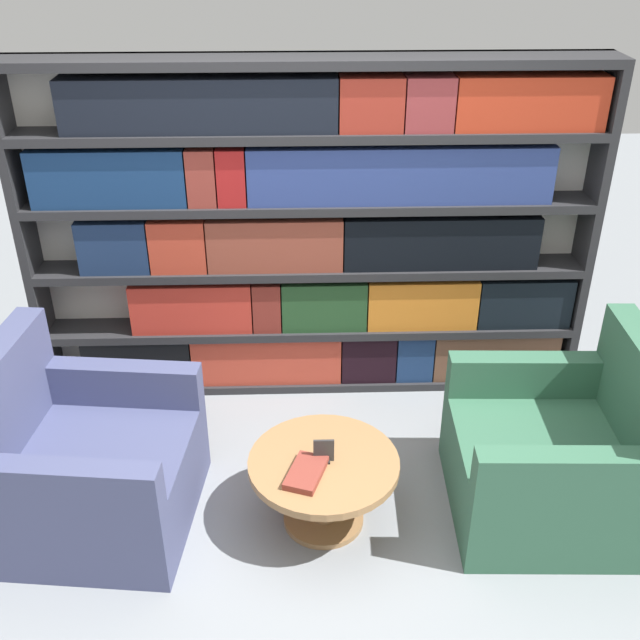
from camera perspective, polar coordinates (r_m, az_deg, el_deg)
ground_plane at (r=3.77m, az=-0.19°, el=-16.69°), size 14.00×14.00×0.00m
bookshelf at (r=4.38m, az=-0.24°, el=6.26°), size 3.28×0.30×2.01m
armchair_left at (r=3.86m, az=-17.45°, el=-10.69°), size 1.00×0.98×0.94m
armchair_right at (r=3.92m, az=17.63°, el=-10.03°), size 0.94×0.92×0.94m
coffee_table at (r=3.69m, az=0.28°, el=-11.93°), size 0.73×0.73×0.39m
table_sign at (r=3.59m, az=0.29°, el=-10.04°), size 0.10×0.06×0.12m
stray_book at (r=3.53m, az=-1.07°, el=-11.56°), size 0.22×0.29×0.03m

